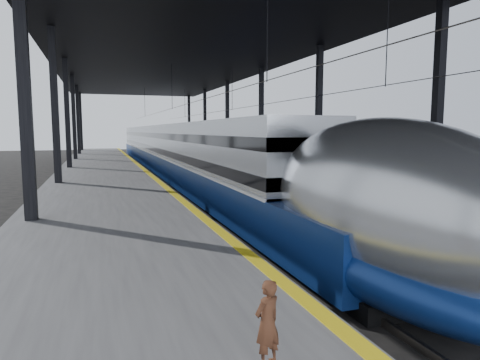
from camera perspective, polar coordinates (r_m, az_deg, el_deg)
name	(u,v)px	position (r m, az deg, el deg)	size (l,w,h in m)	color
ground	(266,284)	(10.76, 3.55, -13.72)	(160.00, 160.00, 0.00)	black
platform	(103,180)	(29.52, -17.80, 0.00)	(6.00, 80.00, 1.00)	#4C4C4F
yellow_strip	(146,171)	(29.63, -12.41, 1.16)	(0.30, 80.00, 0.01)	gold
rails	(220,182)	(30.71, -2.68, -0.24)	(6.52, 80.00, 0.16)	slate
canopy	(182,50)	(30.37, -7.71, 16.75)	(18.00, 75.00, 9.47)	black
tgv_train	(171,152)	(35.85, -9.18, 3.66)	(2.91, 65.20, 4.17)	#B0B3B7
second_train	(198,145)	(48.30, -5.59, 4.67)	(3.05, 56.05, 4.20)	navy
child	(267,323)	(5.23, 3.64, -18.49)	(0.38, 0.25, 1.03)	#4F2B1A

